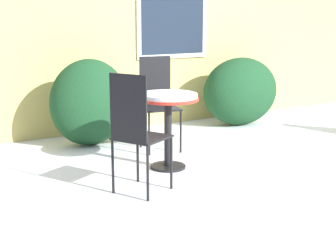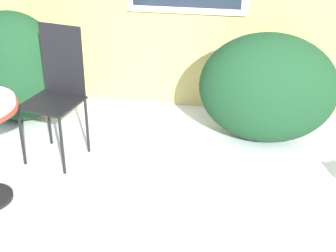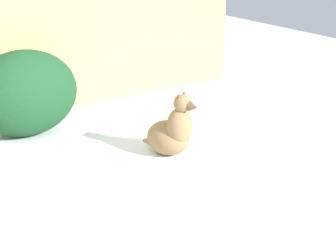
% 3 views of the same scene
% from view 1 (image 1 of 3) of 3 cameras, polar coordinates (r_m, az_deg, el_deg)
% --- Properties ---
extents(ground_plane, '(16.00, 16.00, 0.00)m').
position_cam_1_polar(ground_plane, '(5.99, 11.99, -3.30)').
color(ground_plane, white).
extents(house_wall, '(8.00, 0.10, 2.88)m').
position_cam_1_polar(house_wall, '(7.54, 0.96, 11.39)').
color(house_wall, tan).
rests_on(house_wall, ground_plane).
extents(shrub_left, '(0.98, 0.66, 1.06)m').
position_cam_1_polar(shrub_left, '(6.33, -8.71, 2.59)').
color(shrub_left, '#194223').
rests_on(shrub_left, ground_plane).
extents(shrub_middle, '(1.19, 0.76, 0.98)m').
position_cam_1_polar(shrub_middle, '(7.51, 8.04, 3.82)').
color(shrub_middle, '#194223').
rests_on(shrub_middle, ground_plane).
extents(patio_table, '(0.63, 0.63, 0.79)m').
position_cam_1_polar(patio_table, '(5.29, 0.00, 1.93)').
color(patio_table, black).
rests_on(patio_table, ground_plane).
extents(patio_chair_near_table, '(0.50, 0.50, 1.10)m').
position_cam_1_polar(patio_chair_near_table, '(6.10, -1.13, 3.00)').
color(patio_chair_near_table, black).
rests_on(patio_chair_near_table, ground_plane).
extents(patio_chair_far_side, '(0.56, 0.56, 1.10)m').
position_cam_1_polar(patio_chair_far_side, '(4.53, -3.54, -0.34)').
color(patio_chair_far_side, black).
rests_on(patio_chair_far_side, ground_plane).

